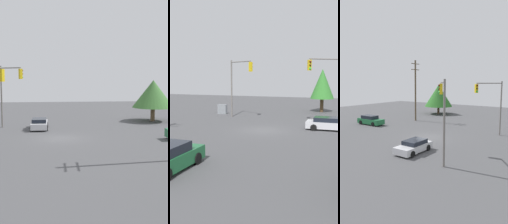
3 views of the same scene
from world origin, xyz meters
The scene contains 4 objects.
ground_plane centered at (0.00, 0.00, 0.00)m, with size 80.00×80.00×0.00m, color #4C4C4F.
sedan_silver centered at (5.62, 2.18, 0.59)m, with size 4.05×1.89×1.20m.
traffic_signal_cross centered at (5.78, 5.46, 4.81)m, with size 3.98×2.86×7.00m.
tree_left centered at (10.60, -12.16, 3.51)m, with size 5.33×5.33×5.28m.
Camera 1 is at (-32.26, 0.68, 6.34)m, focal length 55.00 mm.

